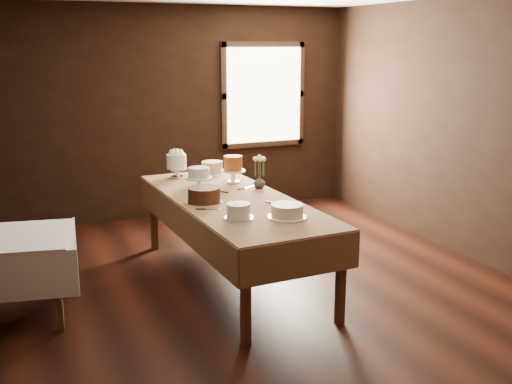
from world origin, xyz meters
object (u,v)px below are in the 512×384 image
object	(u,v)px
cake_caramel	(233,171)
cake_lattice	(199,178)
side_table	(17,245)
flower_vase	(259,182)
cake_server_b	(278,205)
cake_swirl	(239,211)
cake_chocolate	(204,195)
cake_server_d	(249,187)
cake_server_e	(214,209)
cake_speckled	(212,168)
display_table	(232,205)
cake_meringue	(177,167)
cake_server_c	(215,191)
cake_cream	(287,211)

from	to	relation	value
cake_caramel	cake_lattice	bearing A→B (deg)	-171.24
cake_caramel	side_table	bearing A→B (deg)	-162.70
cake_caramel	flower_vase	xyz separation A→B (m)	(0.16, -0.35, -0.07)
cake_server_b	cake_swirl	bearing A→B (deg)	-81.12
cake_swirl	cake_chocolate	bearing A→B (deg)	98.72
side_table	cake_server_d	size ratio (longest dim) A/B	4.27
cake_server_e	cake_speckled	bearing A→B (deg)	94.20
cake_server_d	display_table	bearing A→B (deg)	-155.50
cake_meringue	cake_swirl	bearing A→B (deg)	-88.90
cake_server_b	cake_server_d	bearing A→B (deg)	158.05
cake_caramel	cake_server_b	size ratio (longest dim) A/B	1.26
cake_lattice	cake_caramel	distance (m)	0.41
cake_server_c	cake_lattice	bearing A→B (deg)	-7.30
cake_lattice	flower_vase	bearing A→B (deg)	-26.92
cake_caramel	flower_vase	size ratio (longest dim) A/B	2.38
cake_meringue	cake_server_d	world-z (taller)	cake_meringue
cake_meringue	cake_lattice	size ratio (longest dim) A/B	0.91
cake_speckled	cake_server_e	world-z (taller)	cake_speckled
cake_swirl	flower_vase	world-z (taller)	cake_swirl
cake_server_c	flower_vase	distance (m)	0.47
display_table	cake_server_e	world-z (taller)	cake_server_e
cake_cream	display_table	bearing A→B (deg)	103.61
cake_speckled	cake_server_d	size ratio (longest dim) A/B	1.27
cake_swirl	cake_server_d	distance (m)	1.16
cake_lattice	cake_server_d	bearing A→B (deg)	-22.68
cake_lattice	cake_cream	distance (m)	1.42
cake_lattice	cake_cream	bearing A→B (deg)	-76.06
cake_server_c	flower_vase	world-z (taller)	flower_vase
cake_caramel	cake_server_c	size ratio (longest dim) A/B	1.26
cake_lattice	cake_server_b	xyz separation A→B (m)	(0.45, -0.97, -0.09)
cake_cream	cake_server_b	size ratio (longest dim) A/B	1.42
cake_server_b	cake_server_d	xyz separation A→B (m)	(0.04, 0.77, 0.00)
cake_server_c	cake_server_d	world-z (taller)	same
display_table	cake_chocolate	distance (m)	0.32
display_table	side_table	distance (m)	1.97
cake_swirl	cake_server_d	size ratio (longest dim) A/B	1.19
flower_vase	display_table	bearing A→B (deg)	-145.04
cake_swirl	flower_vase	distance (m)	1.13
cake_speckled	cake_lattice	xyz separation A→B (m)	(-0.35, -0.58, 0.03)
cake_meringue	cake_caramel	size ratio (longest dim) A/B	0.94
cake_server_c	cake_server_d	distance (m)	0.38
display_table	cake_cream	xyz separation A→B (m)	(0.20, -0.81, 0.12)
cake_meringue	flower_vase	xyz separation A→B (m)	(0.64, -0.83, -0.06)
cake_lattice	cake_server_e	xyz separation A→B (m)	(-0.15, -0.89, -0.09)
side_table	flower_vase	world-z (taller)	flower_vase
display_table	cake_lattice	world-z (taller)	cake_lattice
cake_chocolate	cake_server_c	bearing A→B (deg)	57.43
cake_caramel	cake_server_e	world-z (taller)	cake_caramel
cake_lattice	cake_swirl	xyz separation A→B (m)	(-0.05, -1.24, -0.03)
display_table	cake_speckled	bearing A→B (deg)	80.16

